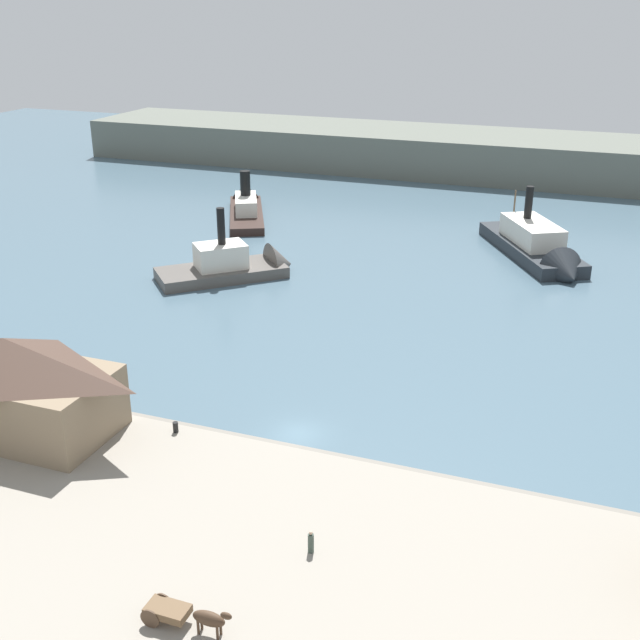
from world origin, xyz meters
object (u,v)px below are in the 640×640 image
Objects in this scene: pedestrian_walking_east at (311,542)px; ferry_near_quay at (539,249)px; horse_cart at (184,614)px; ferry_mid_harbor at (240,266)px; ferry_departing_north at (246,207)px; ferry_shed_customs_shed at (10,383)px; mooring_post_center_east at (176,427)px.

pedestrian_walking_east is 71.06m from ferry_near_quay.
ferry_near_quay is at bearing 82.30° from horse_cart.
ferry_mid_harbor reaches higher than horse_cart.
ferry_departing_north reaches higher than horse_cart.
ferry_near_quay is at bearing -10.10° from ferry_departing_north.
horse_cart is (24.24, -14.92, -3.16)m from ferry_shed_customs_shed.
horse_cart is 0.22× the size of ferry_near_quay.
ferry_shed_customs_shed is at bearing 167.59° from pedestrian_walking_east.
horse_cart is 96.08m from ferry_departing_north.
ferry_near_quay is (10.74, 79.41, -0.48)m from horse_cart.
ferry_departing_north is (-26.72, 69.28, -0.40)m from mooring_post_center_east.
mooring_post_center_east is 0.04× the size of ferry_near_quay.
ferry_departing_north is (-48.99, 8.73, -0.41)m from ferry_near_quay.
ferry_mid_harbor is at bearing 113.14° from horse_cart.
ferry_mid_harbor is (-29.59, 50.54, -0.58)m from pedestrian_walking_east.
horse_cart is 6.04× the size of mooring_post_center_east.
horse_cart is at bearing -31.62° from ferry_shed_customs_shed.
pedestrian_walking_east is at bearing -59.65° from ferry_mid_harbor.
ferry_departing_north is at bearing 118.16° from pedestrian_walking_east.
pedestrian_walking_east is 58.57m from ferry_mid_harbor.
ferry_departing_north is (-38.25, 88.14, -0.88)m from horse_cart.
ferry_mid_harbor is at bearing 120.35° from pedestrian_walking_east.
ferry_shed_customs_shed is 74.65m from ferry_departing_north.
pedestrian_walking_east is at bearing 63.52° from horse_cart.
ferry_shed_customs_shed is 0.68× the size of ferry_near_quay.
mooring_post_center_east is 74.25m from ferry_departing_north.
mooring_post_center_east is at bearing -71.16° from ferry_mid_harbor.
ferry_mid_harbor is 31.73m from ferry_departing_north.
ferry_departing_north is at bearing 169.90° from ferry_near_quay.
pedestrian_walking_east is at bearing -61.84° from ferry_departing_north.
ferry_mid_harbor is (-25.29, 59.18, -0.78)m from horse_cart.
ferry_shed_customs_shed is 18.92× the size of mooring_post_center_east.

